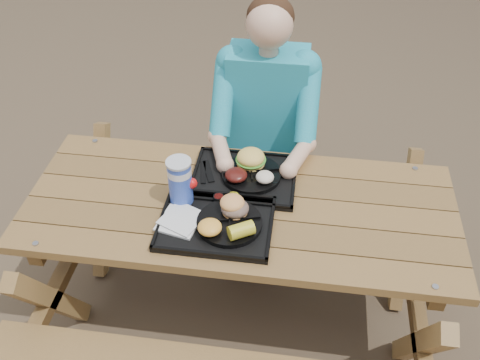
# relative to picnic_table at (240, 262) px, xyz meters

# --- Properties ---
(ground) EXTENTS (60.00, 60.00, 0.00)m
(ground) POSITION_rel_picnic_table_xyz_m (0.00, 0.00, -0.38)
(ground) COLOR #999999
(ground) RESTS_ON ground
(picnic_table) EXTENTS (1.80, 1.49, 0.75)m
(picnic_table) POSITION_rel_picnic_table_xyz_m (0.00, 0.00, 0.00)
(picnic_table) COLOR #999999
(picnic_table) RESTS_ON ground
(tray_near) EXTENTS (0.45, 0.35, 0.02)m
(tray_near) POSITION_rel_picnic_table_xyz_m (-0.08, -0.14, 0.39)
(tray_near) COLOR black
(tray_near) RESTS_ON picnic_table
(tray_far) EXTENTS (0.45, 0.35, 0.02)m
(tray_far) POSITION_rel_picnic_table_xyz_m (-0.00, 0.15, 0.39)
(tray_far) COLOR black
(tray_far) RESTS_ON picnic_table
(plate_near) EXTENTS (0.26, 0.26, 0.02)m
(plate_near) POSITION_rel_picnic_table_xyz_m (-0.02, -0.15, 0.41)
(plate_near) COLOR black
(plate_near) RESTS_ON tray_near
(plate_far) EXTENTS (0.26, 0.26, 0.02)m
(plate_far) POSITION_rel_picnic_table_xyz_m (0.03, 0.16, 0.41)
(plate_far) COLOR black
(plate_far) RESTS_ON tray_far
(napkin_stack) EXTENTS (0.18, 0.18, 0.02)m
(napkin_stack) POSITION_rel_picnic_table_xyz_m (-0.22, -0.16, 0.40)
(napkin_stack) COLOR silver
(napkin_stack) RESTS_ON tray_near
(soda_cup) EXTENTS (0.10, 0.10, 0.20)m
(soda_cup) POSITION_rel_picnic_table_xyz_m (-0.24, -0.03, 0.49)
(soda_cup) COLOR #183AB5
(soda_cup) RESTS_ON tray_near
(condiment_bbq) EXTENTS (0.04, 0.04, 0.03)m
(condiment_bbq) POSITION_rel_picnic_table_xyz_m (-0.09, -0.02, 0.41)
(condiment_bbq) COLOR #310605
(condiment_bbq) RESTS_ON tray_near
(condiment_mustard) EXTENTS (0.05, 0.05, 0.03)m
(condiment_mustard) POSITION_rel_picnic_table_xyz_m (-0.03, -0.01, 0.41)
(condiment_mustard) COLOR yellow
(condiment_mustard) RESTS_ON tray_near
(sandwich) EXTENTS (0.10, 0.10, 0.11)m
(sandwich) POSITION_rel_picnic_table_xyz_m (-0.01, -0.09, 0.47)
(sandwich) COLOR #F2A055
(sandwich) RESTS_ON plate_near
(mac_cheese) EXTENTS (0.09, 0.09, 0.05)m
(mac_cheese) POSITION_rel_picnic_table_xyz_m (-0.09, -0.21, 0.44)
(mac_cheese) COLOR #FFBB43
(mac_cheese) RESTS_ON plate_near
(corn_cob) EXTENTS (0.13, 0.13, 0.06)m
(corn_cob) POSITION_rel_picnic_table_xyz_m (0.04, -0.22, 0.44)
(corn_cob) COLOR gold
(corn_cob) RESTS_ON plate_near
(cutlery_far) EXTENTS (0.08, 0.15, 0.01)m
(cutlery_far) POSITION_rel_picnic_table_xyz_m (-0.16, 0.16, 0.40)
(cutlery_far) COLOR black
(cutlery_far) RESTS_ON tray_far
(burger) EXTENTS (0.12, 0.12, 0.11)m
(burger) POSITION_rel_picnic_table_xyz_m (0.02, 0.22, 0.47)
(burger) COLOR #F6C957
(burger) RESTS_ON plate_far
(baked_beans) EXTENTS (0.10, 0.10, 0.04)m
(baked_beans) POSITION_rel_picnic_table_xyz_m (-0.03, 0.11, 0.44)
(baked_beans) COLOR #47120E
(baked_beans) RESTS_ON plate_far
(potato_salad) EXTENTS (0.08, 0.08, 0.04)m
(potato_salad) POSITION_rel_picnic_table_xyz_m (0.09, 0.11, 0.44)
(potato_salad) COLOR silver
(potato_salad) RESTS_ON plate_far
(diner) EXTENTS (0.48, 0.84, 1.28)m
(diner) POSITION_rel_picnic_table_xyz_m (0.05, 0.61, 0.27)
(diner) COLOR #18A0A9
(diner) RESTS_ON ground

